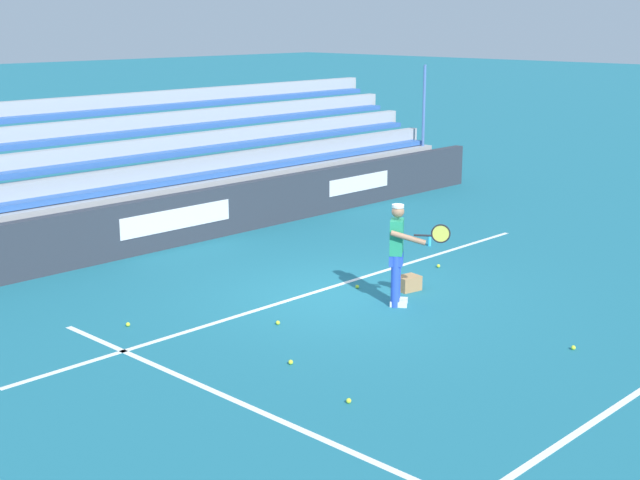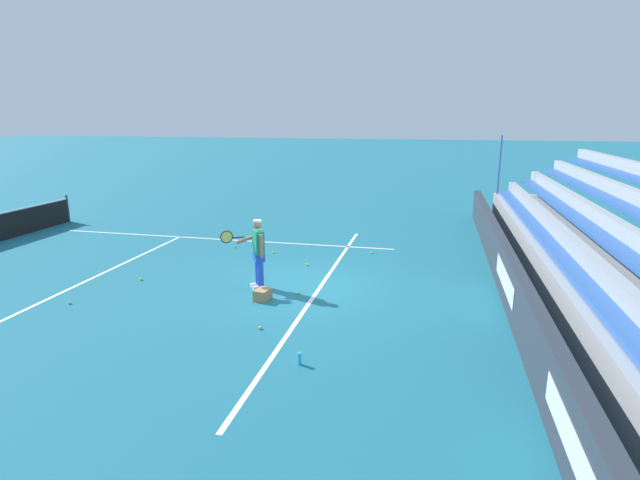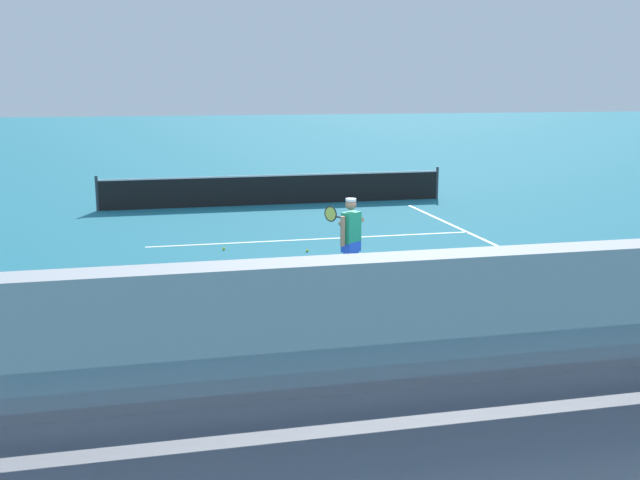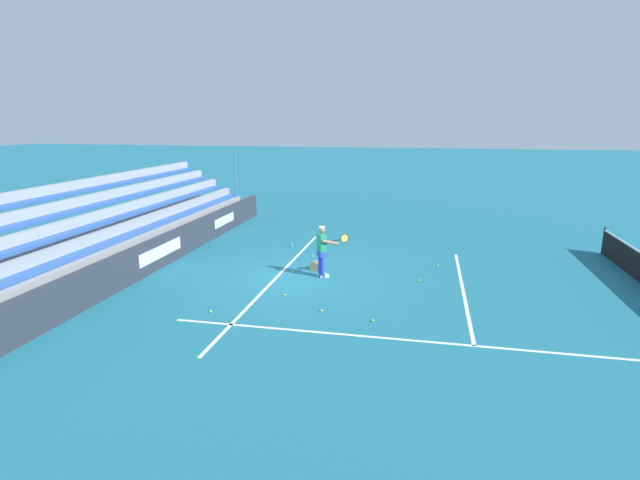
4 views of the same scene
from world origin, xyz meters
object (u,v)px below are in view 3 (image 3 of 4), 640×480
at_px(tennis_ball_far_left, 473,253).
at_px(tennis_net, 276,189).
at_px(tennis_ball_midcourt, 353,302).
at_px(tennis_ball_far_right, 233,307).
at_px(ball_box_cardboard, 314,288).
at_px(tennis_ball_on_baseline, 466,289).
at_px(tennis_ball_toward_net, 224,249).
at_px(tennis_ball_by_box, 307,250).
at_px(water_bottle, 161,328).
at_px(tennis_player, 350,241).
at_px(tennis_ball_near_player, 485,269).
at_px(tennis_ball_stray_back, 596,307).

relative_size(tennis_ball_far_left, tennis_net, 0.01).
height_order(tennis_ball_midcourt, tennis_ball_far_right, same).
relative_size(ball_box_cardboard, tennis_ball_midcourt, 6.06).
distance_m(tennis_ball_on_baseline, tennis_ball_toward_net, 6.09).
relative_size(tennis_ball_by_box, water_bottle, 0.30).
height_order(tennis_player, tennis_ball_near_player, tennis_player).
bearing_deg(tennis_net, tennis_player, -91.74).
xyz_separation_m(tennis_ball_stray_back, tennis_ball_far_left, (-0.28, 4.39, 0.00)).
distance_m(ball_box_cardboard, tennis_ball_stray_back, 4.94).
height_order(tennis_ball_midcourt, tennis_net, tennis_net).
bearing_deg(tennis_net, tennis_ball_toward_net, -110.07).
height_order(tennis_ball_by_box, tennis_net, tennis_net).
height_order(tennis_ball_far_left, tennis_ball_toward_net, same).
bearing_deg(water_bottle, ball_box_cardboard, 30.51).
bearing_deg(tennis_ball_far_left, tennis_ball_near_player, -105.23).
xyz_separation_m(tennis_ball_far_right, water_bottle, (-1.23, -1.15, 0.08)).
bearing_deg(tennis_ball_toward_net, tennis_ball_near_player, -32.00).
bearing_deg(tennis_ball_far_right, ball_box_cardboard, 17.59).
bearing_deg(tennis_ball_near_player, tennis_ball_stray_back, -77.22).
bearing_deg(tennis_ball_far_left, tennis_net, 111.43).
relative_size(water_bottle, tennis_net, 0.02).
bearing_deg(ball_box_cardboard, tennis_ball_far_left, 29.83).
relative_size(tennis_ball_near_player, tennis_ball_toward_net, 1.00).
distance_m(ball_box_cardboard, tennis_ball_near_player, 3.99).
bearing_deg(water_bottle, tennis_ball_near_player, 21.65).
bearing_deg(water_bottle, tennis_player, 29.58).
height_order(tennis_ball_stray_back, tennis_ball_far_right, same).
bearing_deg(tennis_player, water_bottle, -150.42).
relative_size(tennis_ball_near_player, tennis_net, 0.01).
height_order(tennis_ball_toward_net, tennis_net, tennis_net).
bearing_deg(tennis_ball_by_box, water_bottle, -123.35).
xyz_separation_m(tennis_ball_midcourt, tennis_net, (0.54, 11.24, 0.46)).
bearing_deg(water_bottle, tennis_ball_far_left, 30.10).
relative_size(ball_box_cardboard, tennis_ball_on_baseline, 6.06).
height_order(ball_box_cardboard, tennis_ball_midcourt, ball_box_cardboard).
xyz_separation_m(tennis_ball_midcourt, tennis_ball_far_left, (3.71, 3.16, 0.00)).
xyz_separation_m(ball_box_cardboard, tennis_net, (1.08, 10.52, 0.36)).
distance_m(tennis_ball_stray_back, tennis_ball_by_box, 6.75).
distance_m(tennis_ball_stray_back, tennis_ball_far_right, 6.27).
bearing_deg(tennis_ball_on_baseline, tennis_ball_far_right, -177.84).
distance_m(tennis_ball_near_player, tennis_net, 9.94).
bearing_deg(tennis_ball_far_right, tennis_ball_toward_net, 85.99).
height_order(tennis_ball_stray_back, tennis_ball_by_box, same).
relative_size(ball_box_cardboard, water_bottle, 1.82).
distance_m(tennis_ball_midcourt, tennis_ball_far_right, 2.12).
height_order(tennis_ball_by_box, water_bottle, water_bottle).
height_order(tennis_ball_on_baseline, tennis_ball_midcourt, same).
bearing_deg(tennis_ball_on_baseline, tennis_ball_near_player, 52.72).
distance_m(tennis_player, tennis_ball_near_player, 3.26).
height_order(tennis_player, ball_box_cardboard, tennis_player).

